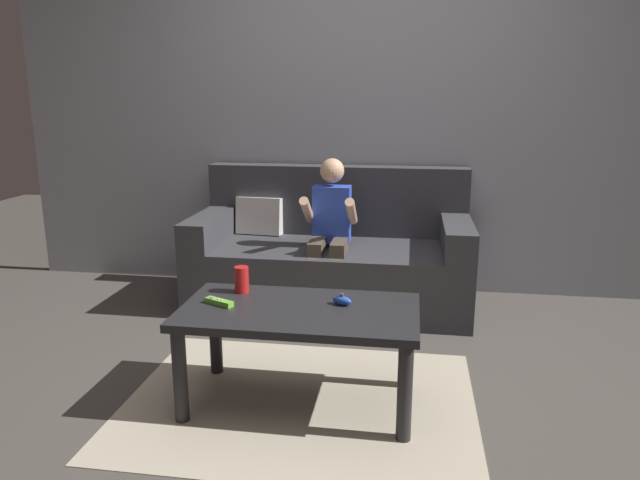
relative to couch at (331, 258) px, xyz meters
The scene contains 9 objects.
ground_plane 1.39m from the couch, 80.87° to the right, with size 9.94×9.94×0.00m, color #4C4742.
wall_back 1.05m from the couch, 60.92° to the left, with size 4.97×0.05×2.50m, color #999EA8.
couch is the anchor object (origin of this frame).
person_seated_on_couch 0.31m from the couch, 83.66° to the right, with size 0.32×0.40×0.96m.
coffee_table 1.34m from the couch, 87.97° to the right, with size 1.02×0.55×0.45m.
area_rug 1.37m from the couch, 87.97° to the right, with size 1.54×1.19×0.01m, color #BCB299.
game_remote_lime_near_edge 1.39m from the couch, 102.78° to the right, with size 0.14×0.09×0.03m.
nunchuk_blue 1.30m from the couch, 79.96° to the right, with size 0.10×0.07×0.05m.
soda_can 1.21m from the couch, 102.29° to the right, with size 0.07×0.07×0.12m, color red.
Camera 1 is at (0.29, -2.33, 1.34)m, focal length 33.08 mm.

